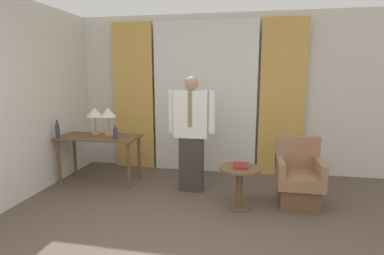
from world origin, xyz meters
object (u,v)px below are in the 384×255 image
Objects in this scene: table_lamp_left at (95,114)px; table_lamp_right at (108,114)px; armchair at (298,180)px; bottle_near_edge at (115,134)px; bottle_by_lamp at (57,130)px; book at (241,166)px; side_table at (239,181)px; desk at (99,143)px; person at (191,130)px.

table_lamp_right is at bearing 0.00° from table_lamp_left.
bottle_near_edge is at bearing 175.83° from armchair.
bottle_by_lamp is 2.82m from book.
table_lamp_right reaches higher than side_table.
desk is 5.53× the size of book.
person reaches higher than bottle_near_edge.
bottle_by_lamp is (-0.91, -0.07, 0.03)m from bottle_near_edge.
person is at bearing -9.37° from table_lamp_right.
armchair is 1.61× the size of side_table.
table_lamp_right is 1.56× the size of bottle_by_lamp.
bottle_by_lamp is at bearing -176.70° from person.
desk reaches higher than side_table.
person is (1.38, -0.23, -0.17)m from table_lamp_right.
person reaches higher than bottle_by_lamp.
bottle_by_lamp is 0.17× the size of person.
bottle_near_edge reaches higher than armchair.
table_lamp_right is 2.28m from book.
person is (2.06, 0.12, 0.05)m from bottle_by_lamp.
book is at bearing 58.77° from side_table.
bottle_by_lamp is at bearing -141.81° from table_lamp_left.
table_lamp_right is (0.23, 0.00, 0.00)m from table_lamp_left.
bottle_near_edge is 0.23× the size of armchair.
desk is 1.53m from person.
side_table is at bearing -13.45° from bottle_near_edge.
desk is 2.30m from book.
person is 7.27× the size of book.
table_lamp_right is (0.12, 0.13, 0.44)m from desk.
desk is 1.44× the size of armchair.
table_lamp_left is at bearing 171.40° from armchair.
table_lamp_left and table_lamp_right have the same top height.
armchair is at bearing 18.68° from side_table.
person is at bearing 146.72° from book.
table_lamp_right is 2.98m from armchair.
person is at bearing -8.05° from table_lamp_left.
bottle_near_edge is at bearing 166.55° from side_table.
desk is 2.92× the size of table_lamp_right.
armchair is 0.80m from side_table.
side_table is at bearing -121.23° from book.
bottle_near_edge reaches higher than desk.
side_table is 2.38× the size of book.
desk reaches higher than book.
table_lamp_left is at bearing 162.80° from side_table.
book is (2.11, -0.70, -0.51)m from table_lamp_right.
bottle_by_lamp is 0.32× the size of armchair.
table_lamp_right is at bearing 170.71° from armchair.
bottle_by_lamp is at bearing 178.06° from armchair.
person reaches higher than side_table.
table_lamp_left is 0.26× the size of person.
table_lamp_left is 2.54m from side_table.
table_lamp_left is at bearing 171.95° from person.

